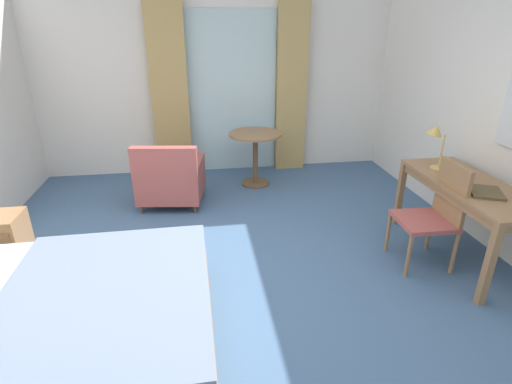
% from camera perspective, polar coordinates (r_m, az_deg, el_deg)
% --- Properties ---
extents(ground, '(5.64, 6.55, 0.10)m').
position_cam_1_polar(ground, '(3.54, -2.03, -13.48)').
color(ground, '#426084').
extents(wall_back, '(5.24, 0.12, 2.57)m').
position_cam_1_polar(wall_back, '(5.90, -5.80, 15.46)').
color(wall_back, silver).
rests_on(wall_back, ground).
extents(balcony_glass_door, '(1.29, 0.02, 2.26)m').
position_cam_1_polar(balcony_glass_door, '(5.86, -3.59, 13.95)').
color(balcony_glass_door, silver).
rests_on(balcony_glass_door, ground).
extents(curtain_panel_left, '(0.51, 0.10, 2.38)m').
position_cam_1_polar(curtain_panel_left, '(5.74, -12.43, 13.90)').
color(curtain_panel_left, tan).
rests_on(curtain_panel_left, ground).
extents(curtain_panel_right, '(0.44, 0.10, 2.38)m').
position_cam_1_polar(curtain_panel_right, '(5.89, 5.20, 14.56)').
color(curtain_panel_right, tan).
rests_on(curtain_panel_right, ground).
extents(bed, '(2.09, 1.67, 0.96)m').
position_cam_1_polar(bed, '(3.02, -28.25, -16.74)').
color(bed, olive).
rests_on(bed, ground).
extents(nightstand, '(0.43, 0.39, 0.46)m').
position_cam_1_polar(nightstand, '(4.37, -33.14, -5.66)').
color(nightstand, olive).
rests_on(nightstand, ground).
extents(writing_desk, '(0.60, 1.47, 0.74)m').
position_cam_1_polar(writing_desk, '(4.07, 28.61, -0.06)').
color(writing_desk, olive).
rests_on(writing_desk, ground).
extents(desk_chair, '(0.48, 0.48, 0.96)m').
position_cam_1_polar(desk_chair, '(3.87, 24.56, -2.51)').
color(desk_chair, '#9E4C47').
rests_on(desk_chair, ground).
extents(desk_lamp, '(0.21, 0.25, 0.44)m').
position_cam_1_polar(desk_lamp, '(4.25, 24.74, 7.19)').
color(desk_lamp, tan).
rests_on(desk_lamp, writing_desk).
extents(closed_book, '(0.35, 0.38, 0.02)m').
position_cam_1_polar(closed_book, '(3.86, 30.37, -0.01)').
color(closed_book, brown).
rests_on(closed_book, writing_desk).
extents(armchair_by_window, '(0.84, 0.83, 0.81)m').
position_cam_1_polar(armchair_by_window, '(4.89, -12.27, 1.80)').
color(armchair_by_window, '#9E4C47').
rests_on(armchair_by_window, ground).
extents(round_cafe_table, '(0.71, 0.71, 0.73)m').
position_cam_1_polar(round_cafe_table, '(5.34, -0.10, 6.62)').
color(round_cafe_table, olive).
rests_on(round_cafe_table, ground).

